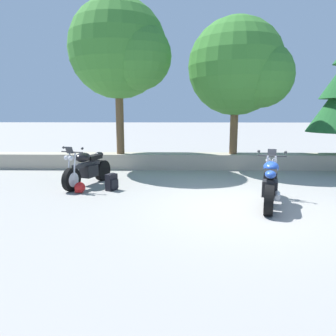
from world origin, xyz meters
The scene contains 8 objects.
ground_plane centered at (0.00, 0.00, 0.00)m, with size 120.00×120.00×0.00m, color gray.
stone_wall centered at (0.00, 4.80, 0.28)m, with size 36.00×0.80×0.55m, color #A89E89.
motorcycle_black_near_left centered at (-3.96, 1.96, 0.49)m, with size 0.98×1.99×1.18m.
motorcycle_blue_centre centered at (0.63, 0.19, 0.49)m, with size 0.90×2.01×1.18m.
rider_backpack centered at (-3.17, 1.43, 0.24)m, with size 0.34×0.35×0.47m.
rider_helmet centered at (-3.93, 1.14, 0.14)m, with size 0.28×0.28×0.28m.
leafy_tree_far_left centered at (-3.33, 4.62, 4.13)m, with size 3.57×3.40×5.37m.
leafy_tree_mid_left centered at (0.79, 4.72, 3.54)m, with size 3.52×3.36×4.75m.
Camera 1 is at (-1.46, -6.62, 2.04)m, focal length 33.45 mm.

